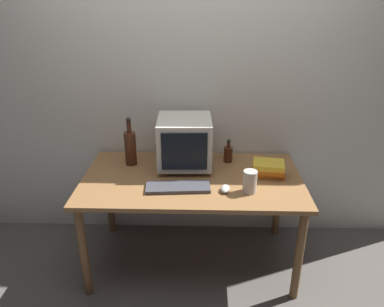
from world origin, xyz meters
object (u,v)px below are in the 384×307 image
computer_mouse (225,189)px  crt_monitor (185,142)px  bottle_short (228,153)px  keyboard (178,187)px  book_stack (269,168)px  metal_canister (250,182)px  bottle_tall (130,147)px

computer_mouse → crt_monitor: bearing=134.4°
bottle_short → computer_mouse: bearing=-95.7°
keyboard → book_stack: book_stack is taller
bottle_short → metal_canister: bearing=-76.5°
computer_mouse → book_stack: book_stack is taller
metal_canister → computer_mouse: bearing=178.5°
keyboard → metal_canister: metal_canister is taller
bottle_tall → book_stack: size_ratio=1.52×
keyboard → computer_mouse: bearing=-8.5°
keyboard → computer_mouse: size_ratio=4.20×
crt_monitor → book_stack: size_ratio=1.65×
bottle_tall → book_stack: bottle_tall is taller
keyboard → bottle_short: (0.35, 0.44, 0.05)m
crt_monitor → bottle_tall: (-0.40, 0.03, -0.05)m
crt_monitor → bottle_short: size_ratio=2.22×
crt_monitor → computer_mouse: 0.49m
bottle_tall → bottle_short: 0.73m
bottle_short → book_stack: bearing=-40.0°
metal_canister → keyboard: bearing=176.6°
bottle_tall → keyboard: bearing=-44.6°
keyboard → bottle_short: 0.56m
computer_mouse → bottle_short: bearing=91.4°
keyboard → bottle_tall: 0.54m
crt_monitor → keyboard: crt_monitor is taller
book_stack → bottle_tall: bearing=170.9°
crt_monitor → bottle_tall: 0.41m
keyboard → bottle_tall: size_ratio=1.14×
book_stack → keyboard: bearing=-161.5°
bottle_tall → bottle_short: bottle_tall is taller
keyboard → metal_canister: 0.47m
keyboard → bottle_short: bottle_short is taller
book_stack → metal_canister: (-0.16, -0.24, 0.02)m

